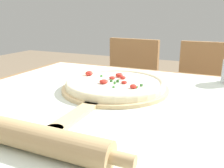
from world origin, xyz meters
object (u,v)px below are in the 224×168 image
pizza (115,83)px  chair_right (205,102)px  pizza_peel (113,90)px  chair_left (127,91)px  rolling_pin (37,138)px

pizza → chair_right: chair_right is taller
pizza_peel → chair_right: bearing=68.8°
pizza → chair_left: 0.85m
pizza_peel → chair_left: bearing=106.2°
pizza_peel → pizza: size_ratio=1.62×
pizza_peel → rolling_pin: bearing=-87.4°
pizza_peel → rolling_pin: rolling_pin is taller
pizza → chair_right: size_ratio=0.42×
chair_right → pizza: bearing=-112.4°
pizza → chair_left: chair_left is taller
rolling_pin → chair_left: chair_left is taller
pizza → rolling_pin: (0.02, -0.45, 0.00)m
pizza → chair_left: (-0.23, 0.77, -0.29)m
pizza_peel → pizza: bearing=91.2°
chair_left → pizza_peel: bearing=-68.0°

